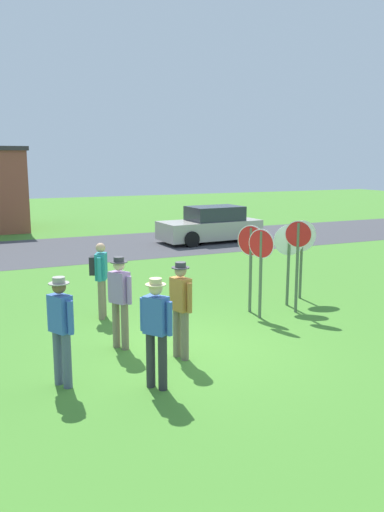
# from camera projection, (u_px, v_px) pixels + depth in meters

# --- Properties ---
(ground_plane) EXTENTS (80.00, 80.00, 0.00)m
(ground_plane) POSITION_uv_depth(u_px,v_px,m) (182.00, 347.00, 9.75)
(ground_plane) COLOR #47842D
(street_asphalt) EXTENTS (60.00, 6.40, 0.01)m
(street_asphalt) POSITION_uv_depth(u_px,v_px,m) (65.00, 250.00, 20.27)
(street_asphalt) COLOR #424247
(street_asphalt) RESTS_ON ground
(parked_car_on_street) EXTENTS (4.40, 2.21, 1.51)m
(parked_car_on_street) POSITION_uv_depth(u_px,v_px,m) (211.00, 226.00, 22.16)
(parked_car_on_street) COLOR #B7B2A3
(parked_car_on_street) RESTS_ON ground
(stop_sign_low_front) EXTENTS (0.36, 0.63, 2.02)m
(stop_sign_low_front) POSITION_uv_depth(u_px,v_px,m) (251.00, 254.00, 11.78)
(stop_sign_low_front) COLOR #51664C
(stop_sign_low_front) RESTS_ON ground
(stop_sign_leaning_left) EXTENTS (0.45, 0.45, 2.13)m
(stop_sign_leaning_left) POSITION_uv_depth(u_px,v_px,m) (298.00, 252.00, 11.74)
(stop_sign_leaning_left) COLOR #51664C
(stop_sign_leaning_left) RESTS_ON ground
(stop_sign_rear_left) EXTENTS (0.77, 0.12, 1.99)m
(stop_sign_rear_left) POSITION_uv_depth(u_px,v_px,m) (302.00, 246.00, 12.96)
(stop_sign_rear_left) COLOR #51664C
(stop_sign_rear_left) RESTS_ON ground
(stop_sign_tallest) EXTENTS (0.69, 0.31, 1.97)m
(stop_sign_tallest) POSITION_uv_depth(u_px,v_px,m) (289.00, 251.00, 12.30)
(stop_sign_tallest) COLOR #51664C
(stop_sign_tallest) RESTS_ON ground
(stop_sign_rear_right) EXTENTS (0.29, 0.59, 2.00)m
(stop_sign_rear_right) POSITION_uv_depth(u_px,v_px,m) (261.00, 259.00, 11.31)
(stop_sign_rear_right) COLOR #51664C
(stop_sign_rear_right) RESTS_ON ground
(person_near_signs) EXTENTS (0.37, 0.51, 1.74)m
(person_near_signs) POSITION_uv_depth(u_px,v_px,m) (120.00, 297.00, 9.53)
(person_near_signs) COLOR #7A6B56
(person_near_signs) RESTS_ON ground
(person_in_dark_shirt) EXTENTS (0.36, 0.52, 1.74)m
(person_in_dark_shirt) POSITION_uv_depth(u_px,v_px,m) (61.00, 325.00, 7.92)
(person_in_dark_shirt) COLOR #4C5670
(person_in_dark_shirt) RESTS_ON ground
(person_on_left) EXTENTS (0.39, 0.48, 1.74)m
(person_on_left) POSITION_uv_depth(u_px,v_px,m) (156.00, 327.00, 7.84)
(person_on_left) COLOR #2D2D33
(person_on_left) RESTS_ON ground
(person_in_teal) EXTENTS (0.31, 0.55, 1.74)m
(person_in_teal) POSITION_uv_depth(u_px,v_px,m) (181.00, 304.00, 9.05)
(person_in_teal) COLOR #7A6B56
(person_in_teal) RESTS_ON ground
(person_with_sunhat) EXTENTS (0.45, 0.53, 1.69)m
(person_with_sunhat) POSITION_uv_depth(u_px,v_px,m) (100.00, 275.00, 11.39)
(person_with_sunhat) COLOR #7A6B56
(person_with_sunhat) RESTS_ON ground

